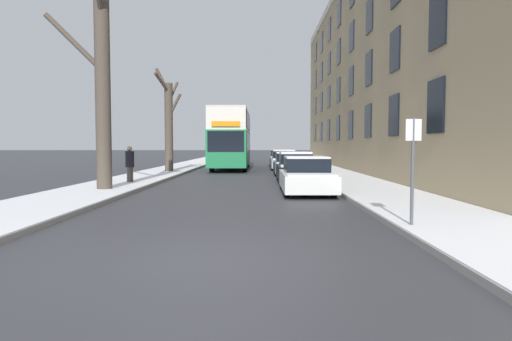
% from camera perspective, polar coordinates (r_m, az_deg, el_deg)
% --- Properties ---
extents(ground_plane, '(320.00, 320.00, 0.00)m').
position_cam_1_polar(ground_plane, '(7.32, -6.92, -11.06)').
color(ground_plane, '#38383D').
extents(sidewalk_left, '(3.05, 130.00, 0.16)m').
position_cam_1_polar(sidewalk_left, '(60.37, -5.36, 1.54)').
color(sidewalk_left, gray).
rests_on(sidewalk_left, ground).
extents(sidewalk_right, '(3.05, 130.00, 0.16)m').
position_cam_1_polar(sidewalk_right, '(60.21, 4.67, 1.53)').
color(sidewalk_right, gray).
rests_on(sidewalk_right, ground).
extents(terrace_facade_right, '(9.10, 43.27, 14.06)m').
position_cam_1_polar(terrace_facade_right, '(34.00, 18.69, 11.88)').
color(terrace_facade_right, tan).
rests_on(terrace_facade_right, ground).
extents(bare_tree_left_0, '(2.71, 4.12, 8.46)m').
position_cam_1_polar(bare_tree_left_0, '(18.25, -18.77, 10.51)').
color(bare_tree_left_0, '#4C4238').
rests_on(bare_tree_left_0, ground).
extents(bare_tree_left_1, '(1.63, 3.55, 6.61)m').
position_cam_1_polar(bare_tree_left_1, '(29.39, -10.85, 5.82)').
color(bare_tree_left_1, '#4C4238').
rests_on(bare_tree_left_1, ground).
extents(double_decker_bus, '(2.61, 11.21, 4.34)m').
position_cam_1_polar(double_decker_bus, '(34.40, -3.10, 4.27)').
color(double_decker_bus, '#1E7A47').
rests_on(double_decker_bus, ground).
extents(parked_car_0, '(1.84, 4.45, 1.37)m').
position_cam_1_polar(parked_car_0, '(17.16, 6.30, -0.71)').
color(parked_car_0, silver).
rests_on(parked_car_0, ground).
extents(parked_car_1, '(1.76, 4.09, 1.47)m').
position_cam_1_polar(parked_car_1, '(22.37, 4.95, 0.29)').
color(parked_car_1, black).
rests_on(parked_car_1, ground).
extents(parked_car_2, '(1.76, 4.25, 1.37)m').
position_cam_1_polar(parked_car_2, '(27.75, 4.09, 0.78)').
color(parked_car_2, '#474C56').
rests_on(parked_car_2, ground).
extents(parked_car_3, '(1.88, 4.26, 1.46)m').
position_cam_1_polar(parked_car_3, '(33.71, 3.47, 1.26)').
color(parked_car_3, '#9EA3AD').
rests_on(parked_car_3, ground).
extents(parked_car_4, '(1.86, 4.39, 1.42)m').
position_cam_1_polar(parked_car_4, '(39.57, 3.03, 1.53)').
color(parked_car_4, slate).
rests_on(parked_car_4, ground).
extents(oncoming_van, '(2.07, 5.45, 2.50)m').
position_cam_1_polar(oncoming_van, '(52.09, -2.40, 2.68)').
color(oncoming_van, white).
rests_on(oncoming_van, ground).
extents(pedestrian_left_sidewalk, '(0.38, 0.38, 1.76)m').
position_cam_1_polar(pedestrian_left_sidewalk, '(21.07, -15.49, 0.81)').
color(pedestrian_left_sidewalk, '#4C4742').
rests_on(pedestrian_left_sidewalk, ground).
extents(street_sign_post, '(0.32, 0.07, 2.36)m').
position_cam_1_polar(street_sign_post, '(9.84, 18.99, 0.47)').
color(street_sign_post, '#4C4F54').
rests_on(street_sign_post, ground).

